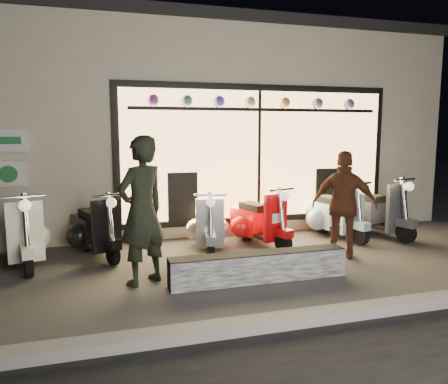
% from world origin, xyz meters
% --- Properties ---
extents(ground, '(40.00, 40.00, 0.00)m').
position_xyz_m(ground, '(0.00, 0.00, 0.00)').
color(ground, '#383533').
rests_on(ground, ground).
extents(kerb, '(40.00, 0.25, 0.12)m').
position_xyz_m(kerb, '(0.00, -2.00, 0.06)').
color(kerb, slate).
rests_on(kerb, ground).
extents(shop_building, '(10.20, 6.23, 4.20)m').
position_xyz_m(shop_building, '(0.00, 4.98, 2.10)').
color(shop_building, beige).
rests_on(shop_building, ground).
extents(graffiti_barrier, '(2.43, 0.28, 0.40)m').
position_xyz_m(graffiti_barrier, '(-0.17, -0.65, 0.20)').
color(graffiti_barrier, black).
rests_on(graffiti_barrier, ground).
extents(scooter_silver, '(0.62, 1.41, 1.00)m').
position_xyz_m(scooter_silver, '(-0.40, 1.17, 0.40)').
color(scooter_silver, black).
rests_on(scooter_silver, ground).
extents(scooter_red, '(0.74, 1.43, 1.03)m').
position_xyz_m(scooter_red, '(0.49, 1.24, 0.41)').
color(scooter_red, black).
rests_on(scooter_red, ground).
extents(scooter_black, '(0.79, 1.42, 1.03)m').
position_xyz_m(scooter_black, '(-2.28, 1.36, 0.41)').
color(scooter_black, black).
rests_on(scooter_black, ground).
extents(scooter_cream, '(0.70, 1.53, 1.09)m').
position_xyz_m(scooter_cream, '(-3.32, 1.18, 0.44)').
color(scooter_cream, black).
rests_on(scooter_cream, ground).
extents(scooter_blue, '(0.64, 1.50, 1.06)m').
position_xyz_m(scooter_blue, '(2.09, 1.37, 0.43)').
color(scooter_blue, black).
rests_on(scooter_blue, ground).
extents(scooter_grey, '(0.80, 1.55, 1.11)m').
position_xyz_m(scooter_grey, '(2.86, 1.27, 0.45)').
color(scooter_grey, black).
rests_on(scooter_grey, ground).
extents(man, '(0.85, 0.78, 1.95)m').
position_xyz_m(man, '(-1.66, -0.27, 0.98)').
color(man, black).
rests_on(man, ground).
extents(woman, '(1.07, 0.87, 1.70)m').
position_xyz_m(woman, '(1.51, 0.02, 0.85)').
color(woman, '#522A1A').
rests_on(woman, ground).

